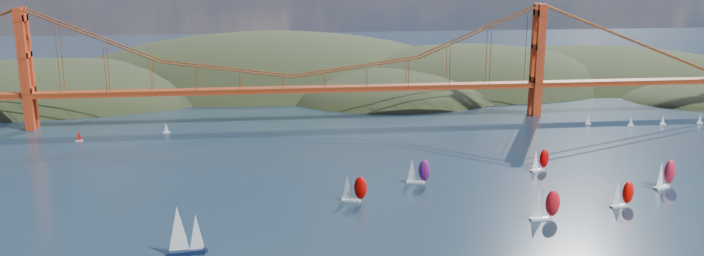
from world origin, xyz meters
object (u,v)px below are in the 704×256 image
object	(u,v)px
racer_2	(622,194)
racer_1	(545,204)
sloop_navy	(184,231)
racer_4	(665,173)
racer_3	(540,160)
racer_rwb	(418,171)
racer_0	(354,188)

from	to	relation	value
racer_2	racer_1	bearing A→B (deg)	-176.51
racer_1	racer_2	bearing A→B (deg)	13.44
sloop_navy	racer_4	bearing A→B (deg)	6.15
racer_3	racer_rwb	bearing A→B (deg)	169.94
sloop_navy	racer_0	bearing A→B (deg)	28.69
racer_rwb	racer_1	bearing A→B (deg)	-39.04
sloop_navy	racer_2	bearing A→B (deg)	1.82
racer_2	racer_3	distance (m)	41.11
racer_1	racer_2	distance (m)	29.53
racer_2	racer_0	bearing A→B (deg)	158.05
sloop_navy	racer_1	xyz separation A→B (m)	(103.53, 12.33, -1.71)
racer_rwb	racer_0	bearing A→B (deg)	-134.33
sloop_navy	racer_2	size ratio (longest dim) A/B	1.63
sloop_navy	racer_3	xyz separation A→B (m)	(121.02, 59.68, -2.31)
sloop_navy	racer_0	size ratio (longest dim) A/B	1.56
racer_rwb	racer_2	bearing A→B (deg)	-14.72
racer_1	racer_rwb	size ratio (longest dim) A/B	1.08
racer_0	racer_4	world-z (taller)	racer_4
racer_2	racer_4	bearing A→B (deg)	22.04
racer_0	sloop_navy	bearing A→B (deg)	-126.02
racer_0	racer_3	xyz separation A→B (m)	(71.93, 24.65, -0.24)
racer_1	sloop_navy	bearing A→B (deg)	-174.98
sloop_navy	racer_1	bearing A→B (deg)	-0.03
racer_4	racer_1	bearing A→B (deg)	179.85
racer_4	racer_3	bearing A→B (deg)	121.01
racer_2	racer_rwb	size ratio (longest dim) A/B	0.95
racer_1	racer_2	size ratio (longest dim) A/B	1.13
racer_4	racer_rwb	bearing A→B (deg)	145.28
racer_1	racer_3	xyz separation A→B (m)	(17.49, 47.36, -0.61)
racer_4	racer_rwb	size ratio (longest dim) A/B	1.12
sloop_navy	racer_rwb	world-z (taller)	sloop_navy
racer_1	racer_0	bearing A→B (deg)	155.59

